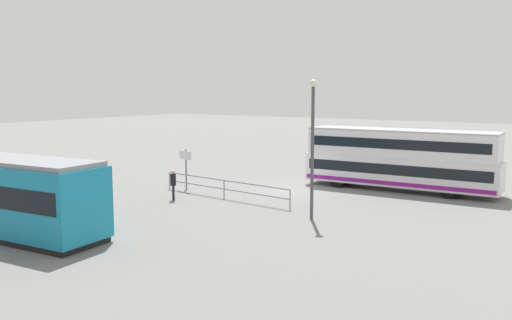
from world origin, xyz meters
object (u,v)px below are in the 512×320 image
at_px(double_decker_bus, 400,159).
at_px(info_sign, 186,162).
at_px(street_lamp, 313,138).
at_px(pedestrian_near_railing, 173,183).

height_order(double_decker_bus, info_sign, double_decker_bus).
bearing_deg(street_lamp, info_sign, -14.32).
bearing_deg(double_decker_bus, info_sign, 32.55).
height_order(pedestrian_near_railing, street_lamp, street_lamp).
distance_m(double_decker_bus, street_lamp, 9.98).
relative_size(pedestrian_near_railing, street_lamp, 0.26).
bearing_deg(street_lamp, double_decker_bus, -96.06).
distance_m(double_decker_bus, pedestrian_near_railing, 13.93).
xyz_separation_m(double_decker_bus, info_sign, (11.18, 7.14, -0.18)).
relative_size(info_sign, street_lamp, 0.38).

